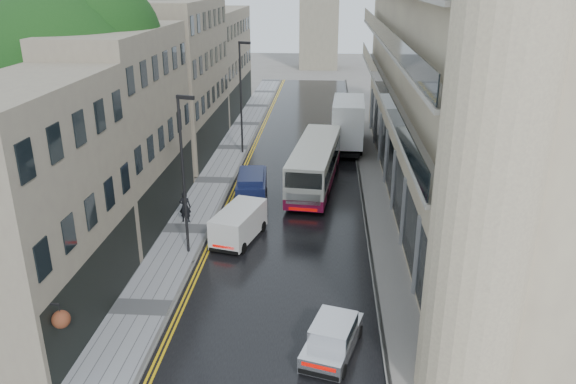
% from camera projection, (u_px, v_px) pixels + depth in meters
% --- Properties ---
extents(road, '(9.00, 85.00, 0.02)m').
position_uv_depth(road, '(296.00, 183.00, 39.85)').
color(road, black).
rests_on(road, ground).
extents(left_sidewalk, '(2.70, 85.00, 0.12)m').
position_uv_depth(left_sidewalk, '(215.00, 181.00, 40.22)').
color(left_sidewalk, gray).
rests_on(left_sidewalk, ground).
extents(right_sidewalk, '(1.80, 85.00, 0.12)m').
position_uv_depth(right_sidewalk, '(373.00, 184.00, 39.48)').
color(right_sidewalk, slate).
rests_on(right_sidewalk, ground).
extents(old_shop_row, '(4.50, 56.00, 12.00)m').
position_uv_depth(old_shop_row, '(168.00, 91.00, 40.65)').
color(old_shop_row, gray).
rests_on(old_shop_row, ground).
extents(modern_block, '(8.00, 40.00, 14.00)m').
position_uv_depth(modern_block, '(459.00, 91.00, 35.27)').
color(modern_block, beige).
rests_on(modern_block, ground).
extents(tree_near, '(10.56, 10.56, 13.89)m').
position_uv_depth(tree_near, '(65.00, 107.00, 31.20)').
color(tree_near, black).
rests_on(tree_near, ground).
extents(tree_far, '(9.24, 9.24, 12.46)m').
position_uv_depth(tree_far, '(144.00, 80.00, 43.54)').
color(tree_far, black).
rests_on(tree_far, ground).
extents(cream_bus, '(3.64, 11.24, 3.01)m').
position_uv_depth(cream_bus, '(291.00, 179.00, 36.28)').
color(cream_bus, silver).
rests_on(cream_bus, road).
extents(white_lorry, '(2.83, 8.40, 4.36)m').
position_uv_depth(white_lorry, '(334.00, 129.00, 45.42)').
color(white_lorry, white).
rests_on(white_lorry, road).
extents(silver_hatchback, '(2.57, 4.00, 1.39)m').
position_uv_depth(silver_hatchback, '(304.00, 353.00, 20.79)').
color(silver_hatchback, silver).
rests_on(silver_hatchback, road).
extents(white_van, '(2.77, 4.47, 1.88)m').
position_uv_depth(white_van, '(214.00, 233.00, 29.91)').
color(white_van, silver).
rests_on(white_van, road).
extents(navy_van, '(2.18, 4.62, 2.29)m').
position_uv_depth(navy_van, '(237.00, 197.00, 34.27)').
color(navy_van, '#0E1433').
rests_on(navy_van, road).
extents(pedestrian, '(0.71, 0.48, 1.90)m').
position_uv_depth(pedestrian, '(185.00, 207.00, 33.02)').
color(pedestrian, black).
rests_on(pedestrian, left_sidewalk).
extents(lamp_post_near, '(0.95, 0.46, 8.30)m').
position_uv_depth(lamp_post_near, '(183.00, 177.00, 28.29)').
color(lamp_post_near, '#232325').
rests_on(lamp_post_near, left_sidewalk).
extents(lamp_post_far, '(1.02, 0.50, 8.91)m').
position_uv_depth(lamp_post_far, '(241.00, 99.00, 44.94)').
color(lamp_post_far, black).
rests_on(lamp_post_far, left_sidewalk).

